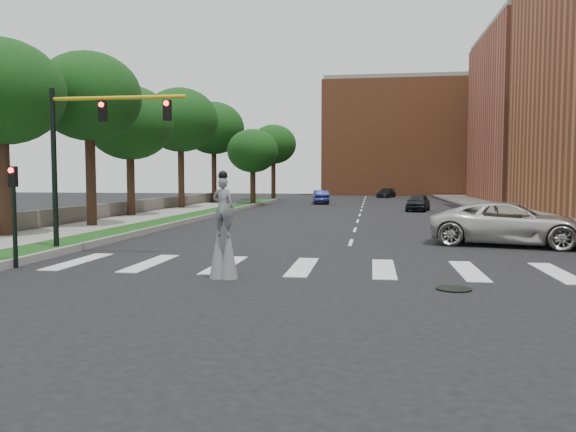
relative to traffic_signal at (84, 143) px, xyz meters
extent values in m
plane|color=black|center=(9.78, -3.00, -4.15)|extent=(160.00, 160.00, 0.00)
cube|color=#123E11|center=(-1.72, 17.00, -4.03)|extent=(2.00, 60.00, 0.25)
cube|color=gray|center=(-0.67, 17.00, -4.01)|extent=(0.20, 60.00, 0.28)
cube|color=gray|center=(-4.72, 7.00, -4.06)|extent=(4.00, 60.00, 0.18)
cube|color=gray|center=(22.28, 22.00, -4.06)|extent=(5.00, 90.00, 0.18)
cube|color=#56524A|center=(-7.22, 19.00, -3.60)|extent=(0.50, 56.00, 1.10)
cylinder|color=black|center=(12.78, -5.00, -4.13)|extent=(0.90, 0.90, 0.04)
cube|color=#AF5840|center=(31.78, 51.00, 5.85)|extent=(16.00, 22.00, 20.00)
cube|color=#9E5531|center=(15.78, 75.00, 4.85)|extent=(26.00, 14.00, 18.00)
cylinder|color=black|center=(-1.22, 0.00, -1.05)|extent=(0.20, 0.20, 6.20)
cylinder|color=gold|center=(1.38, 0.00, 1.65)|extent=(5.20, 0.14, 0.14)
cube|color=black|center=(0.78, 0.00, 1.15)|extent=(0.28, 0.18, 0.75)
cylinder|color=#FF0C0C|center=(0.78, -0.10, 1.40)|extent=(0.18, 0.06, 0.18)
cube|color=black|center=(3.28, 0.00, 1.15)|extent=(0.28, 0.18, 0.75)
cylinder|color=#FF0C0C|center=(3.28, -0.10, 1.40)|extent=(0.18, 0.06, 0.18)
cylinder|color=black|center=(-0.52, -3.50, -2.65)|extent=(0.14, 0.14, 3.00)
cube|color=black|center=(-0.52, -3.50, -1.25)|extent=(0.25, 0.16, 0.65)
cylinder|color=#FF0C0C|center=(-0.52, -3.60, -1.05)|extent=(0.16, 0.05, 0.16)
cylinder|color=black|center=(6.67, -4.35, -3.55)|extent=(0.07, 0.07, 1.20)
cylinder|color=black|center=(6.35, -4.31, -3.55)|extent=(0.07, 0.07, 1.20)
cone|color=slate|center=(6.67, -4.35, -3.40)|extent=(0.52, 0.52, 1.50)
cone|color=slate|center=(6.35, -4.31, -3.40)|extent=(0.52, 0.52, 1.50)
imported|color=slate|center=(6.51, -4.33, -2.11)|extent=(0.65, 0.46, 1.68)
sphere|color=black|center=(6.51, -4.33, -1.21)|extent=(0.26, 0.26, 0.26)
cylinder|color=black|center=(6.51, -4.33, -1.26)|extent=(0.34, 0.34, 0.02)
cube|color=yellow|center=(6.53, -4.19, -1.65)|extent=(0.22, 0.05, 0.10)
imported|color=beige|center=(16.52, 5.03, -3.24)|extent=(7.13, 4.59, 1.83)
imported|color=black|center=(14.56, 28.78, -3.43)|extent=(2.52, 4.46, 1.43)
imported|color=navy|center=(5.23, 40.36, -3.42)|extent=(2.25, 4.65, 1.47)
imported|color=black|center=(12.67, 59.82, -3.50)|extent=(3.13, 4.82, 1.30)
cylinder|color=black|center=(-6.23, 4.10, -1.47)|extent=(0.56, 0.56, 5.37)
ellipsoid|color=black|center=(-6.23, 4.10, 2.65)|extent=(5.72, 5.72, 4.87)
cylinder|color=black|center=(-4.97, 9.89, -1.19)|extent=(0.56, 0.56, 5.91)
ellipsoid|color=black|center=(-4.97, 9.89, 3.22)|extent=(5.80, 5.80, 4.93)
cylinder|color=black|center=(-6.32, 18.16, -1.56)|extent=(0.56, 0.56, 5.17)
ellipsoid|color=black|center=(-6.32, 18.16, 2.55)|extent=(6.13, 6.13, 5.21)
cylinder|color=black|center=(-6.07, 28.16, -1.03)|extent=(0.56, 0.56, 6.24)
ellipsoid|color=black|center=(-6.07, 28.16, 3.74)|extent=(6.60, 6.60, 5.61)
cylinder|color=black|center=(-6.61, 40.52, -0.87)|extent=(0.56, 0.56, 6.56)
ellipsoid|color=black|center=(-6.61, 40.52, 4.09)|extent=(6.74, 6.74, 5.73)
cylinder|color=black|center=(-1.14, 35.41, -2.04)|extent=(0.56, 0.56, 4.22)
ellipsoid|color=black|center=(-1.14, 35.41, 1.34)|extent=(5.11, 5.11, 4.34)
cylinder|color=black|center=(-1.58, 49.80, -1.39)|extent=(0.56, 0.56, 5.51)
ellipsoid|color=black|center=(-1.58, 49.80, 2.81)|extent=(5.77, 5.77, 4.90)
camera|label=1|loc=(10.67, -19.72, -1.26)|focal=35.00mm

